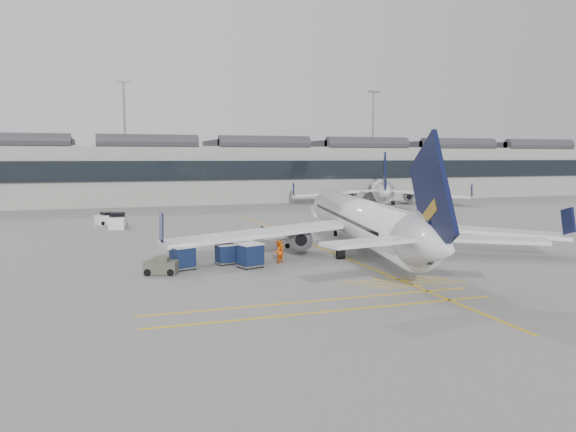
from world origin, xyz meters
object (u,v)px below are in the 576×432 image
object	(u,v)px
airliner_main	(364,221)
baggage_cart_a	(250,255)
pushback_tug	(161,266)
ramp_agent_a	(281,249)
belt_loader	(269,242)
ramp_agent_b	(278,252)

from	to	relation	value
airliner_main	baggage_cart_a	xyz separation A→B (m)	(-11.38, -2.51, -2.07)
airliner_main	pushback_tug	world-z (taller)	airliner_main
baggage_cart_a	ramp_agent_a	bearing A→B (deg)	21.65
belt_loader	pushback_tug	bearing A→B (deg)	-137.51
ramp_agent_a	ramp_agent_b	bearing A→B (deg)	-133.02
airliner_main	belt_loader	xyz separation A→B (m)	(-7.11, 6.64, -2.51)
airliner_main	pushback_tug	bearing A→B (deg)	-159.83
baggage_cart_a	ramp_agent_b	distance (m)	2.98
baggage_cart_a	pushback_tug	distance (m)	7.18
airliner_main	belt_loader	bearing A→B (deg)	148.41
ramp_agent_a	airliner_main	bearing A→B (deg)	-23.03
belt_loader	ramp_agent_a	xyz separation A→B (m)	(-0.59, -5.95, 0.17)
airliner_main	ramp_agent_b	xyz separation A→B (m)	(-8.65, -1.33, -2.18)
belt_loader	ramp_agent_a	distance (m)	5.98
baggage_cart_a	ramp_agent_a	size ratio (longest dim) A/B	1.43
ramp_agent_b	pushback_tug	size ratio (longest dim) A/B	0.69
pushback_tug	baggage_cart_a	bearing A→B (deg)	22.64
belt_loader	baggage_cart_a	xyz separation A→B (m)	(-4.27, -9.15, 0.44)
ramp_agent_b	pushback_tug	xyz separation A→B (m)	(-9.89, -1.52, -0.35)
baggage_cart_a	pushback_tug	xyz separation A→B (m)	(-7.16, -0.34, -0.46)
belt_loader	ramp_agent_a	world-z (taller)	belt_loader
airliner_main	ramp_agent_a	distance (m)	8.08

